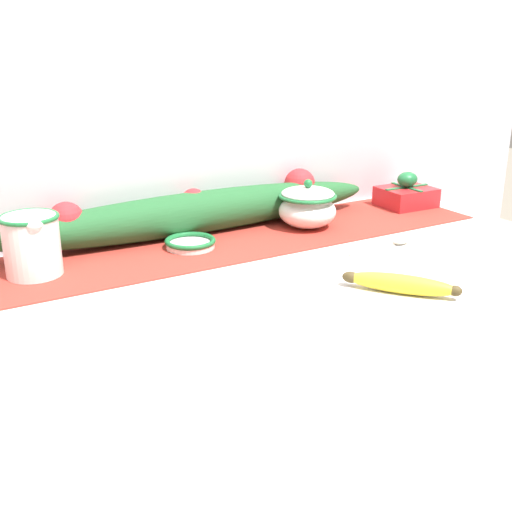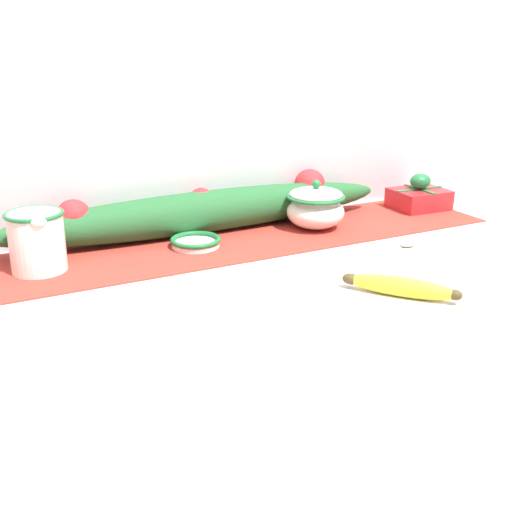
{
  "view_description": "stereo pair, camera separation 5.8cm",
  "coord_description": "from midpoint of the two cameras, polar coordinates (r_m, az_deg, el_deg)",
  "views": [
    {
      "loc": [
        -0.58,
        -0.99,
        1.32
      ],
      "look_at": [
        -0.03,
        -0.05,
        0.95
      ],
      "focal_mm": 45.0,
      "sensor_mm": 36.0,
      "label": 1
    },
    {
      "loc": [
        -0.53,
        -1.01,
        1.32
      ],
      "look_at": [
        -0.03,
        -0.05,
        0.95
      ],
      "focal_mm": 45.0,
      "sensor_mm": 36.0,
      "label": 2
    }
  ],
  "objects": [
    {
      "name": "countertop",
      "position": [
        1.44,
        -1.07,
        -18.21
      ],
      "size": [
        1.39,
        0.66,
        0.9
      ],
      "primitive_type": "cube",
      "color": "silver",
      "rests_on": "ground_plane"
    },
    {
      "name": "back_wall",
      "position": [
        1.46,
        -8.13,
        14.21
      ],
      "size": [
        2.19,
        0.04,
        2.4
      ],
      "primitive_type": "cube",
      "color": "silver",
      "rests_on": "ground_plane"
    },
    {
      "name": "table_runner",
      "position": [
        1.37,
        -4.91,
        1.08
      ],
      "size": [
        1.28,
        0.27,
        0.0
      ],
      "primitive_type": "cube",
      "color": "#B23328",
      "rests_on": "countertop"
    },
    {
      "name": "cream_pitcher",
      "position": [
        1.25,
        -20.59,
        1.09
      ],
      "size": [
        0.11,
        0.13,
        0.12
      ],
      "color": "white",
      "rests_on": "countertop"
    },
    {
      "name": "sugar_bowl",
      "position": [
        1.47,
        3.48,
        4.43
      ],
      "size": [
        0.13,
        0.13,
        0.11
      ],
      "color": "white",
      "rests_on": "countertop"
    },
    {
      "name": "small_dish",
      "position": [
        1.35,
        -7.08,
        1.15
      ],
      "size": [
        0.11,
        0.11,
        0.02
      ],
      "color": "white",
      "rests_on": "countertop"
    },
    {
      "name": "banana",
      "position": [
        1.13,
        11.3,
        -2.45
      ],
      "size": [
        0.15,
        0.17,
        0.03
      ],
      "rotation": [
        0.0,
        0.0,
        -0.89
      ],
      "color": "yellow",
      "rests_on": "countertop"
    },
    {
      "name": "spoon",
      "position": [
        1.39,
        11.24,
        1.14
      ],
      "size": [
        0.16,
        0.03,
        0.01
      ],
      "rotation": [
        0.0,
        0.0,
        0.07
      ],
      "color": "#A89E89",
      "rests_on": "countertop"
    },
    {
      "name": "gift_box",
      "position": [
        1.7,
        12.26,
        5.34
      ],
      "size": [
        0.14,
        0.12,
        0.09
      ],
      "rotation": [
        0.0,
        0.0,
        -0.04
      ],
      "color": "red",
      "rests_on": "countertop"
    },
    {
      "name": "poinsettia_garland",
      "position": [
        1.44,
        -6.45,
        3.97
      ],
      "size": [
        0.92,
        0.11,
        0.11
      ],
      "color": "#235B2D",
      "rests_on": "countertop"
    }
  ]
}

